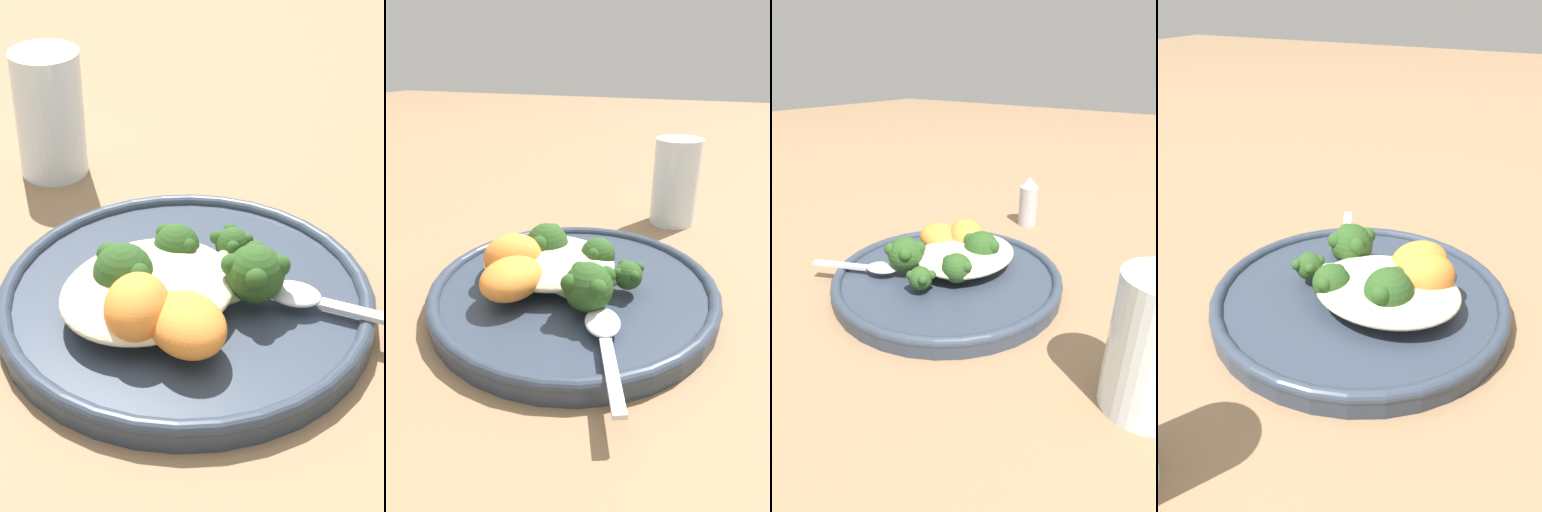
# 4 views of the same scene
# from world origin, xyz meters

# --- Properties ---
(ground_plane) EXTENTS (4.00, 4.00, 0.00)m
(ground_plane) POSITION_xyz_m (0.00, 0.00, 0.00)
(ground_plane) COLOR #846647
(plate) EXTENTS (0.27, 0.27, 0.02)m
(plate) POSITION_xyz_m (0.01, -0.01, 0.01)
(plate) COLOR #2D3847
(plate) RESTS_ON ground_plane
(quinoa_mound) EXTENTS (0.13, 0.11, 0.02)m
(quinoa_mound) POSITION_xyz_m (-0.02, -0.01, 0.03)
(quinoa_mound) COLOR beige
(quinoa_mound) RESTS_ON plate
(broccoli_stalk_0) EXTENTS (0.09, 0.05, 0.04)m
(broccoli_stalk_0) POSITION_xyz_m (0.04, -0.05, 0.04)
(broccoli_stalk_0) COLOR #ADC675
(broccoli_stalk_0) RESTS_ON plate
(broccoli_stalk_1) EXTENTS (0.10, 0.05, 0.03)m
(broccoli_stalk_1) POSITION_xyz_m (0.04, -0.02, 0.03)
(broccoli_stalk_1) COLOR #ADC675
(broccoli_stalk_1) RESTS_ON plate
(broccoli_stalk_2) EXTENTS (0.06, 0.08, 0.03)m
(broccoli_stalk_2) POSITION_xyz_m (0.02, 0.00, 0.04)
(broccoli_stalk_2) COLOR #ADC675
(broccoli_stalk_2) RESTS_ON plate
(broccoli_stalk_3) EXTENTS (0.06, 0.09, 0.04)m
(broccoli_stalk_3) POSITION_xyz_m (-0.02, 0.00, 0.04)
(broccoli_stalk_3) COLOR #ADC675
(broccoli_stalk_3) RESTS_ON plate
(sweet_potato_chunk_0) EXTENTS (0.06, 0.07, 0.03)m
(sweet_potato_chunk_0) POSITION_xyz_m (-0.03, -0.06, 0.04)
(sweet_potato_chunk_0) COLOR orange
(sweet_potato_chunk_0) RESTS_ON plate
(sweet_potato_chunk_1) EXTENTS (0.07, 0.07, 0.04)m
(sweet_potato_chunk_1) POSITION_xyz_m (-0.04, -0.03, 0.04)
(sweet_potato_chunk_1) COLOR orange
(sweet_potato_chunk_1) RESTS_ON plate
(spoon) EXTENTS (0.06, 0.11, 0.01)m
(spoon) POSITION_xyz_m (0.06, -0.08, 0.03)
(spoon) COLOR silver
(spoon) RESTS_ON plate
(water_glass) EXTENTS (0.06, 0.06, 0.12)m
(water_glass) POSITION_xyz_m (0.07, 0.22, 0.06)
(water_glass) COLOR silver
(water_glass) RESTS_ON ground_plane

